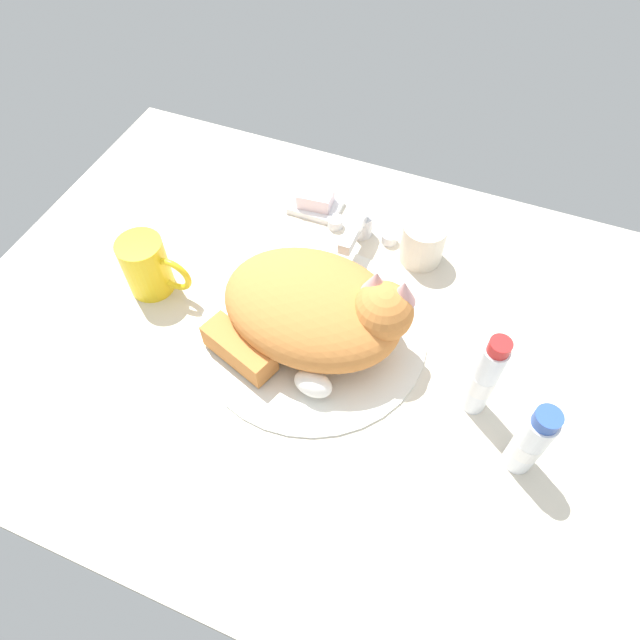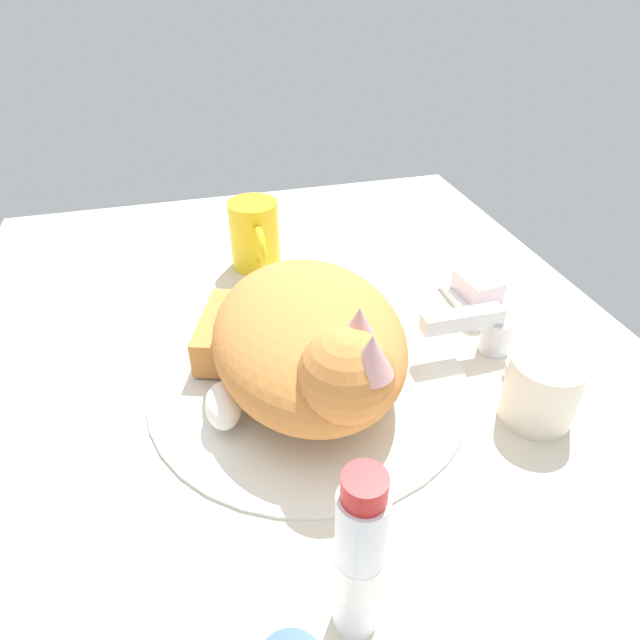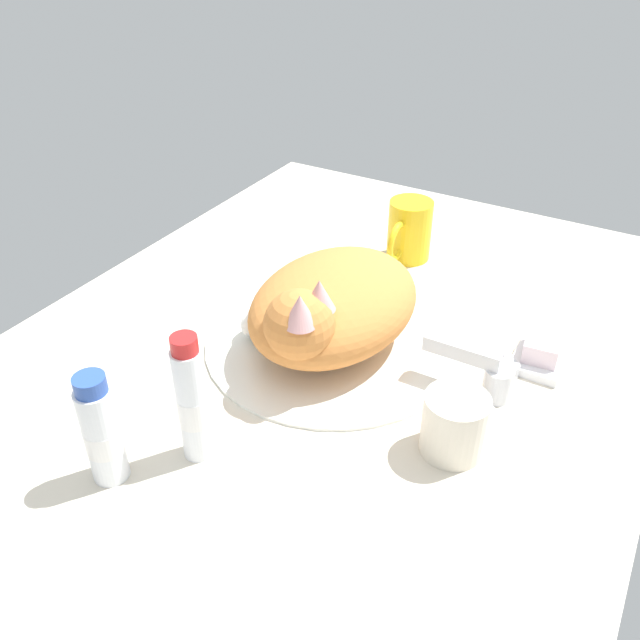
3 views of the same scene
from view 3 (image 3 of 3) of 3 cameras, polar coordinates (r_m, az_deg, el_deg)
The scene contains 10 objects.
ground_plane at distance 92.10cm, azimuth 1.18°, elevation -2.73°, with size 110.00×82.50×3.00cm, color beige.
sink_basin at distance 90.97cm, azimuth 1.19°, elevation -1.76°, with size 35.03×35.03×0.84cm, color silver.
faucet at distance 83.54cm, azimuth 14.04°, elevation -4.61°, with size 12.81×11.48×6.32cm.
cat at distance 86.79cm, azimuth 0.77°, elevation 1.24°, with size 28.83×23.16×14.15cm.
coffee_mug at distance 110.31cm, azimuth 7.61°, elevation 7.58°, with size 11.62×7.13×9.94cm.
rinse_cup at distance 74.81cm, azimuth 11.44°, elevation -8.76°, with size 7.21×7.21×7.31cm.
soap_dish at distance 92.12cm, azimuth 18.33°, elevation -3.12°, with size 9.00×6.40×1.20cm, color white.
soap_bar at distance 90.99cm, azimuth 18.55°, elevation -2.12°, with size 6.00×4.36×2.77cm, color silver.
toothpaste_bottle at distance 71.70cm, azimuth -10.89°, elevation -6.91°, with size 3.37×3.37×15.76cm.
mouthwash_bottle at distance 72.30cm, azimuth -18.20°, elevation -9.10°, with size 3.91×3.91×13.38cm.
Camera 3 is at (64.75, 35.20, 53.75)cm, focal length 37.34 mm.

